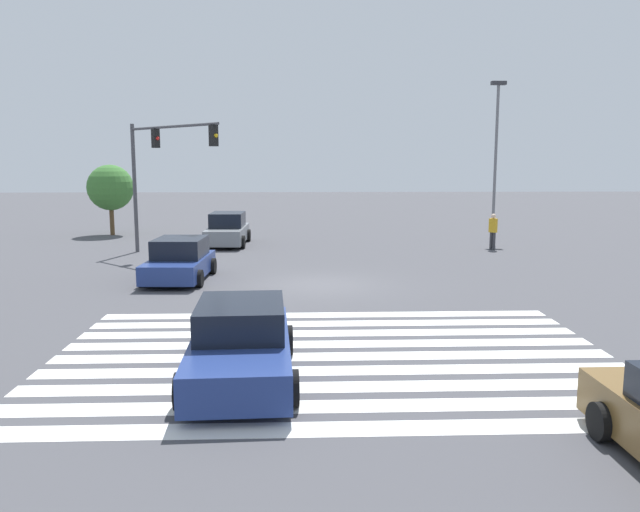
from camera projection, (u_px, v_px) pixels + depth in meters
The scene contains 9 objects.
ground_plane at pixel (320, 285), 21.91m from camera, with size 138.15×138.15×0.00m, color #47474C.
crosswalk_markings at pixel (333, 356), 13.82m from camera, with size 12.39×8.20×0.01m.
traffic_signal_mast at pixel (157, 160), 27.98m from camera, with size 4.71×4.71×6.05m.
car_1 at pixel (241, 344), 12.39m from camera, with size 2.32×4.94×1.50m.
car_3 at pixel (227, 230), 32.48m from camera, with size 2.18×4.72×1.68m.
car_4 at pixel (180, 261), 22.77m from camera, with size 2.32×4.30×1.52m.
pedestrian at pixel (493, 230), 30.60m from camera, with size 0.41×0.41×1.78m.
street_light_pole_a at pixel (496, 146), 34.49m from camera, with size 0.80×0.36×8.65m.
tree_corner_c at pixel (110, 188), 36.62m from camera, with size 2.68×2.68×4.14m.
Camera 1 is at (-0.79, -21.50, 4.27)m, focal length 35.00 mm.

